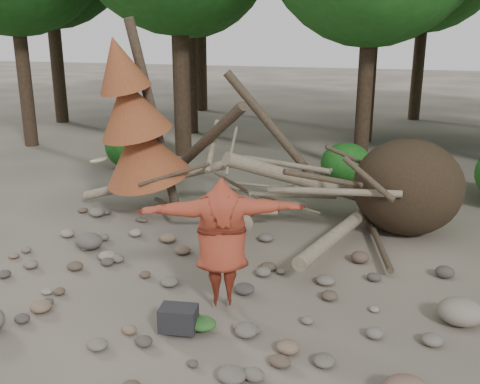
% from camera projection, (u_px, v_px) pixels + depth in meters
% --- Properties ---
extents(ground, '(120.00, 120.00, 0.00)m').
position_uv_depth(ground, '(207.00, 306.00, 8.13)').
color(ground, '#514C44').
rests_on(ground, ground).
extents(deadfall_pile, '(8.55, 5.24, 3.30)m').
position_uv_depth(deadfall_pile, '(378.00, 187.00, 11.01)').
color(deadfall_pile, '#332619').
rests_on(deadfall_pile, ground).
extents(dead_conifer, '(2.06, 2.16, 4.35)m').
position_uv_depth(dead_conifer, '(136.00, 124.00, 11.59)').
color(dead_conifer, '#4C3F30').
rests_on(dead_conifer, ground).
extents(bush_left, '(1.80, 1.80, 1.44)m').
position_uv_depth(bush_left, '(135.00, 146.00, 16.22)').
color(bush_left, '#175015').
rests_on(bush_left, ground).
extents(bush_mid, '(1.40, 1.40, 1.12)m').
position_uv_depth(bush_mid, '(346.00, 163.00, 14.73)').
color(bush_mid, '#20661D').
rests_on(bush_mid, ground).
extents(frisbee_thrower, '(3.17, 1.60, 2.19)m').
position_uv_depth(frisbee_thrower, '(222.00, 242.00, 7.83)').
color(frisbee_thrower, maroon).
rests_on(frisbee_thrower, ground).
extents(backpack, '(0.56, 0.43, 0.34)m').
position_uv_depth(backpack, '(179.00, 322.00, 7.36)').
color(backpack, black).
rests_on(backpack, ground).
extents(cloth_green, '(0.43, 0.36, 0.16)m').
position_uv_depth(cloth_green, '(201.00, 326.00, 7.42)').
color(cloth_green, '#2A5A24').
rests_on(cloth_green, ground).
extents(cloth_orange, '(0.32, 0.26, 0.12)m').
position_uv_depth(cloth_orange, '(186.00, 315.00, 7.77)').
color(cloth_orange, '#AD701D').
rests_on(cloth_orange, ground).
extents(boulder_mid_right, '(0.64, 0.57, 0.38)m').
position_uv_depth(boulder_mid_right, '(461.00, 312.00, 7.59)').
color(boulder_mid_right, gray).
rests_on(boulder_mid_right, ground).
extents(boulder_mid_left, '(0.53, 0.47, 0.32)m').
position_uv_depth(boulder_mid_left, '(89.00, 241.00, 10.27)').
color(boulder_mid_left, '#574F49').
rests_on(boulder_mid_left, ground).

